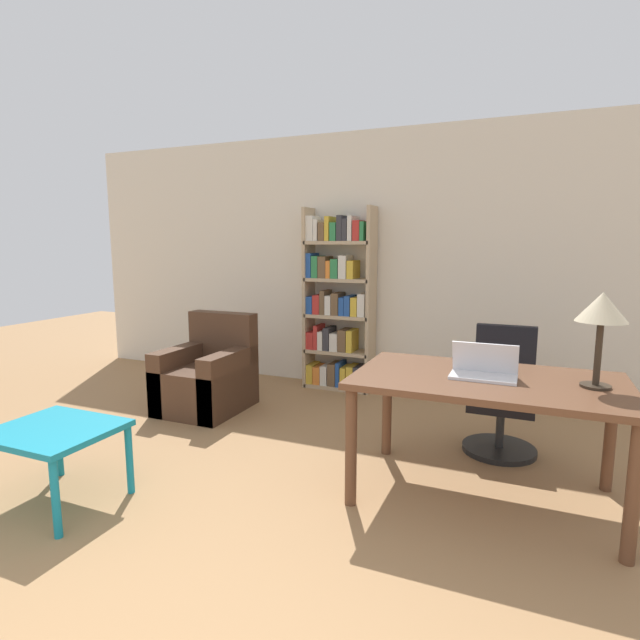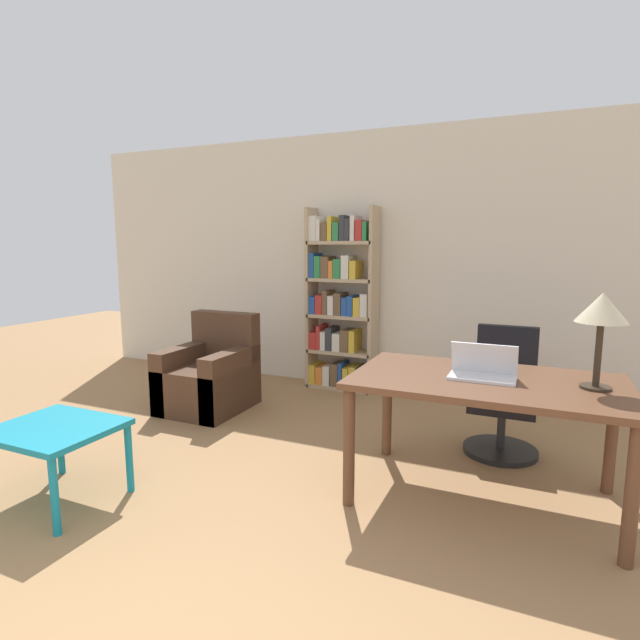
{
  "view_description": "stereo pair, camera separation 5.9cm",
  "coord_description": "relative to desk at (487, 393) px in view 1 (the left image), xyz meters",
  "views": [
    {
      "loc": [
        1.17,
        -0.57,
        1.55
      ],
      "look_at": [
        -0.21,
        2.68,
        1.01
      ],
      "focal_mm": 28.0,
      "sensor_mm": 36.0,
      "label": 1
    },
    {
      "loc": [
        1.22,
        -0.54,
        1.55
      ],
      "look_at": [
        -0.21,
        2.68,
        1.01
      ],
      "focal_mm": 28.0,
      "sensor_mm": 36.0,
      "label": 2
    }
  ],
  "objects": [
    {
      "name": "armchair",
      "position": [
        -2.55,
        0.74,
        -0.37
      ],
      "size": [
        0.7,
        0.78,
        0.89
      ],
      "color": "#472D1E",
      "rests_on": "ground_plane"
    },
    {
      "name": "desk",
      "position": [
        0.0,
        0.0,
        0.0
      ],
      "size": [
        1.56,
        0.92,
        0.76
      ],
      "color": "brown",
      "rests_on": "ground_plane"
    },
    {
      "name": "wall_back",
      "position": [
        -0.96,
        2.05,
        0.69
      ],
      "size": [
        8.0,
        0.06,
        2.7
      ],
      "color": "beige",
      "rests_on": "ground_plane"
    },
    {
      "name": "bookshelf",
      "position": [
        -1.68,
        1.86,
        0.24
      ],
      "size": [
        0.74,
        0.28,
        1.93
      ],
      "color": "tan",
      "rests_on": "ground_plane"
    },
    {
      "name": "office_chair",
      "position": [
        0.06,
        0.82,
        -0.26
      ],
      "size": [
        0.54,
        0.54,
        0.93
      ],
      "color": "black",
      "rests_on": "ground_plane"
    },
    {
      "name": "laptop",
      "position": [
        -0.02,
        -0.01,
        0.14
      ],
      "size": [
        0.38,
        0.21,
        0.21
      ],
      "color": "silver",
      "rests_on": "desk"
    },
    {
      "name": "side_table_blue",
      "position": [
        -2.34,
        -1.07,
        -0.25
      ],
      "size": [
        0.69,
        0.6,
        0.47
      ],
      "color": "teal",
      "rests_on": "ground_plane"
    },
    {
      "name": "table_lamp",
      "position": [
        0.57,
        0.03,
        0.52
      ],
      "size": [
        0.27,
        0.27,
        0.53
      ],
      "color": "#2D2319",
      "rests_on": "desk"
    }
  ]
}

